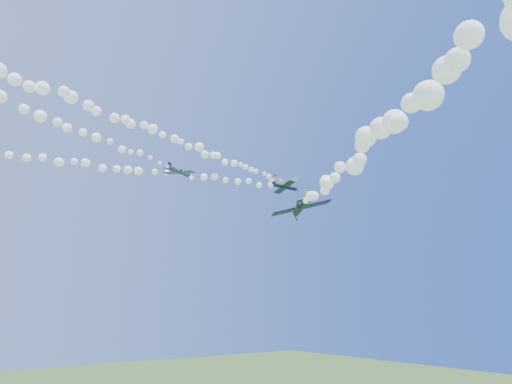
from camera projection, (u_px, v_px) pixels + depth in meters
plane_white at (283, 183)px, 100.50m from camera, size 7.43×7.84×2.51m
smoke_trail_white at (139, 126)px, 68.84m from camera, size 75.44×23.39×3.11m
plane_navy at (284, 187)px, 89.88m from camera, size 6.91×7.35×2.65m
smoke_trail_navy at (87, 164)px, 75.54m from camera, size 71.38×19.74×2.74m
plane_grey at (179, 172)px, 76.94m from camera, size 6.22×6.56×1.76m
plane_black at (301, 207)px, 55.25m from camera, size 7.56×7.22×2.68m
smoke_trail_black at (453, 67)px, 22.96m from camera, size 31.43×55.74×3.06m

